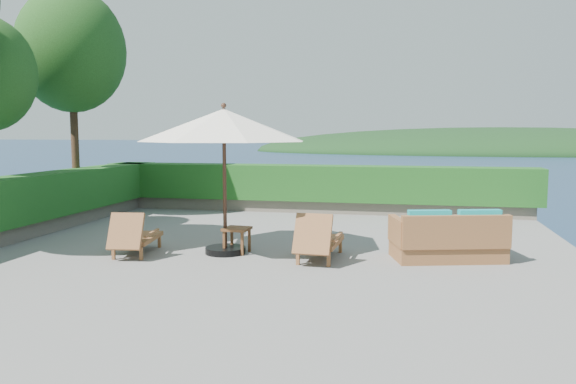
% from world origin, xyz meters
% --- Properties ---
extents(ground, '(12.00, 12.00, 0.00)m').
position_xyz_m(ground, '(0.00, 0.00, 0.00)').
color(ground, slate).
rests_on(ground, ground).
extents(foundation, '(12.00, 12.00, 3.00)m').
position_xyz_m(foundation, '(0.00, 0.00, -1.55)').
color(foundation, '#5A5147').
rests_on(foundation, ocean).
extents(offshore_island, '(126.00, 57.60, 12.60)m').
position_xyz_m(offshore_island, '(25.00, 140.00, -3.00)').
color(offshore_island, black).
rests_on(offshore_island, ocean).
extents(planter_wall_far, '(12.00, 0.60, 0.36)m').
position_xyz_m(planter_wall_far, '(0.00, 5.60, 0.18)').
color(planter_wall_far, slate).
rests_on(planter_wall_far, ground).
extents(planter_wall_left, '(0.60, 12.00, 0.36)m').
position_xyz_m(planter_wall_left, '(-5.60, 0.00, 0.18)').
color(planter_wall_left, slate).
rests_on(planter_wall_left, ground).
extents(hedge_far, '(12.40, 0.90, 1.00)m').
position_xyz_m(hedge_far, '(0.00, 5.60, 0.85)').
color(hedge_far, '#184513').
rests_on(hedge_far, planter_wall_far).
extents(hedge_left, '(0.90, 12.40, 1.00)m').
position_xyz_m(hedge_left, '(-5.60, 0.00, 0.85)').
color(hedge_left, '#184513').
rests_on(hedge_left, planter_wall_left).
extents(tree_far, '(2.80, 2.80, 6.03)m').
position_xyz_m(tree_far, '(-6.00, 3.20, 4.40)').
color(tree_far, '#412B19').
rests_on(tree_far, ground).
extents(patio_umbrella, '(3.81, 3.81, 2.85)m').
position_xyz_m(patio_umbrella, '(-0.72, -0.18, 2.41)').
color(patio_umbrella, black).
rests_on(patio_umbrella, ground).
extents(lounge_left, '(0.81, 1.55, 0.86)m').
position_xyz_m(lounge_left, '(-2.34, -0.66, 0.36)').
color(lounge_left, brown).
rests_on(lounge_left, ground).
extents(lounge_right, '(0.77, 1.61, 0.91)m').
position_xyz_m(lounge_right, '(1.11, -0.37, 0.38)').
color(lounge_right, brown).
rests_on(lounge_right, ground).
extents(side_table, '(0.51, 0.51, 0.50)m').
position_xyz_m(side_table, '(-0.50, -0.11, 0.41)').
color(side_table, brown).
rests_on(side_table, ground).
extents(wicker_loveseat, '(2.14, 1.48, 0.96)m').
position_xyz_m(wicker_loveseat, '(3.41, 0.12, 0.37)').
color(wicker_loveseat, brown).
rests_on(wicker_loveseat, ground).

